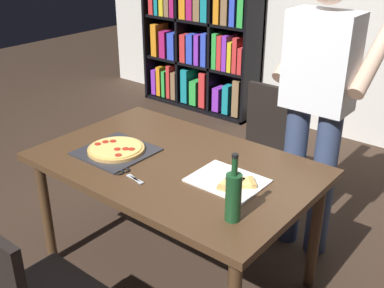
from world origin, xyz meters
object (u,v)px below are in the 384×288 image
(bookshelf, at_px, (201,31))
(pepperoni_pizza_on_tray, at_px, (116,150))
(kitchen_scissors, at_px, (127,174))
(chair_far_side, at_px, (265,143))
(person_serving_pizza, at_px, (318,99))
(wine_bottle, at_px, (233,196))
(dining_table, at_px, (175,174))

(bookshelf, height_order, pepperoni_pizza_on_tray, bookshelf)
(kitchen_scissors, bearing_deg, chair_far_side, 85.81)
(chair_far_side, distance_m, bookshelf, 2.21)
(person_serving_pizza, bearing_deg, wine_bottle, -84.03)
(dining_table, bearing_deg, kitchen_scissors, -108.64)
(chair_far_side, xyz_separation_m, kitchen_scissors, (-0.09, -1.24, 0.24))
(dining_table, height_order, pepperoni_pizza_on_tray, pepperoni_pizza_on_tray)
(person_serving_pizza, relative_size, wine_bottle, 5.54)
(bookshelf, bearing_deg, wine_bottle, -49.78)
(dining_table, xyz_separation_m, wine_bottle, (0.56, -0.26, 0.20))
(chair_far_side, bearing_deg, wine_bottle, -65.64)
(kitchen_scissors, bearing_deg, bookshelf, 120.89)
(chair_far_side, relative_size, person_serving_pizza, 0.51)
(chair_far_side, bearing_deg, pepperoni_pizza_on_tray, -106.83)
(person_serving_pizza, height_order, kitchen_scissors, person_serving_pizza)
(chair_far_side, relative_size, pepperoni_pizza_on_tray, 2.38)
(pepperoni_pizza_on_tray, bearing_deg, bookshelf, 118.29)
(pepperoni_pizza_on_tray, relative_size, kitchen_scissors, 1.92)
(pepperoni_pizza_on_tray, xyz_separation_m, wine_bottle, (0.88, -0.14, 0.10))
(wine_bottle, bearing_deg, chair_far_side, 114.36)
(chair_far_side, xyz_separation_m, person_serving_pizza, (0.45, -0.22, 0.49))
(wine_bottle, bearing_deg, person_serving_pizza, 95.97)
(wine_bottle, xyz_separation_m, kitchen_scissors, (-0.65, -0.01, -0.11))
(dining_table, bearing_deg, chair_far_side, 90.00)
(dining_table, distance_m, kitchen_scissors, 0.29)
(dining_table, height_order, kitchen_scissors, kitchen_scissors)
(pepperoni_pizza_on_tray, bearing_deg, kitchen_scissors, -31.84)
(dining_table, relative_size, pepperoni_pizza_on_tray, 3.99)
(bookshelf, relative_size, pepperoni_pizza_on_tray, 5.15)
(wine_bottle, height_order, kitchen_scissors, wine_bottle)
(chair_far_side, relative_size, bookshelf, 0.46)
(person_serving_pizza, distance_m, kitchen_scissors, 1.18)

